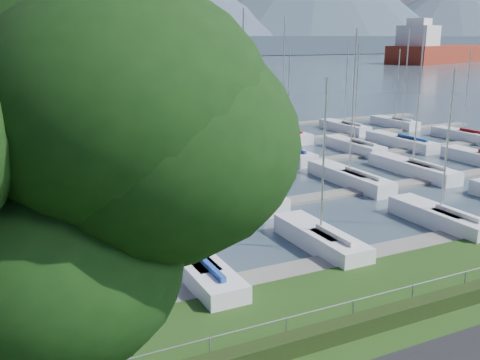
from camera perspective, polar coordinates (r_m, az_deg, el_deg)
water at (r=275.34m, az=-23.79°, el=11.35°), size 800.00×540.00×0.20m
hedge at (r=22.17m, az=14.68°, el=-14.19°), size 80.00×0.70×0.70m
fence at (r=22.04m, az=14.14°, el=-11.83°), size 80.00×0.04×0.04m
docks at (r=44.28m, az=-7.98°, el=0.17°), size 90.00×41.60×0.25m
tree at (r=8.58m, az=-16.76°, el=6.28°), size 7.77×7.12×13.70m
crane at (r=46.47m, az=-12.84°, el=7.61°), size 7.87×12.86×22.35m
cargo_ship_mid at (r=230.06m, az=-17.21°, el=12.46°), size 96.31×28.03×21.50m
cargo_ship_east at (r=272.83m, az=20.48°, el=12.52°), size 79.76×44.20×21.50m
sailboat_fleet at (r=45.48m, az=-12.26°, el=7.65°), size 75.19×49.71×13.78m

